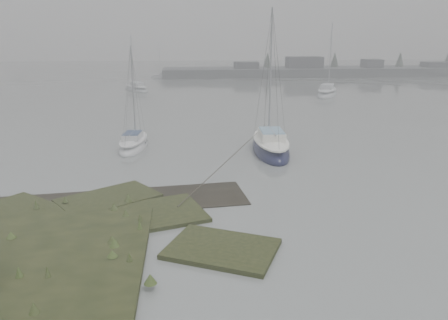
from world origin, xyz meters
TOP-DOWN VIEW (x-y plane):
  - ground at (0.00, 30.00)m, footprint 160.00×160.00m
  - far_shoreline at (26.84, 61.90)m, footprint 60.00×8.00m
  - sailboat_main at (4.59, 11.99)m, footprint 2.42×6.58m
  - sailboat_white at (-3.88, 13.70)m, footprint 2.09×4.93m
  - sailboat_far_a at (-6.63, 42.87)m, footprint 4.28×5.39m
  - sailboat_far_b at (16.10, 36.40)m, footprint 4.63×6.58m
  - sailboat_far_c at (-3.85, 59.63)m, footprint 4.76×2.85m

SIDE VIEW (x-z plane):
  - ground at x=0.00m, z-range 0.00..0.00m
  - sailboat_far_c at x=-3.85m, z-range -2.99..3.39m
  - sailboat_white at x=-3.88m, z-range -3.17..3.59m
  - sailboat_far_a at x=-6.63m, z-range -3.49..3.95m
  - sailboat_far_b at x=16.10m, z-range -4.18..4.73m
  - sailboat_main at x=4.59m, z-range -4.29..4.86m
  - far_shoreline at x=26.84m, z-range -1.22..2.93m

